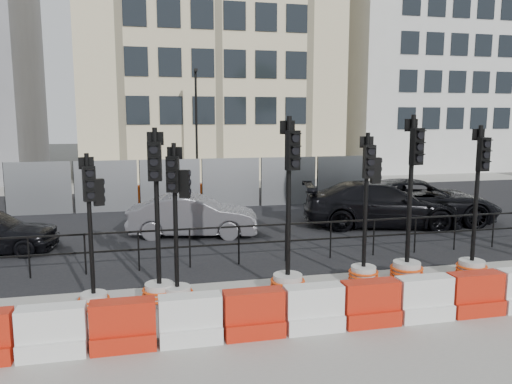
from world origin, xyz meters
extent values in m
plane|color=#51514C|center=(0.00, 0.00, 0.00)|extent=(120.00, 120.00, 0.00)
cube|color=gray|center=(0.00, -3.00, 0.01)|extent=(40.00, 6.00, 0.02)
cube|color=black|center=(0.00, 7.00, 0.01)|extent=(40.00, 14.00, 0.03)
cube|color=gray|center=(0.00, 16.00, 0.01)|extent=(40.00, 4.00, 0.02)
cube|color=beige|center=(2.00, 22.00, 9.00)|extent=(15.00, 10.00, 18.00)
cube|color=silver|center=(17.00, 22.00, 8.00)|extent=(12.00, 9.00, 16.00)
cylinder|color=black|center=(-4.80, 1.20, 0.50)|extent=(0.04, 0.04, 1.00)
cylinder|color=black|center=(-3.60, 1.20, 0.50)|extent=(0.04, 0.04, 1.00)
cylinder|color=black|center=(-2.40, 1.20, 0.50)|extent=(0.04, 0.04, 1.00)
cylinder|color=black|center=(-1.20, 1.20, 0.50)|extent=(0.04, 0.04, 1.00)
cylinder|color=black|center=(0.00, 1.20, 0.50)|extent=(0.04, 0.04, 1.00)
cylinder|color=black|center=(1.20, 1.20, 0.50)|extent=(0.04, 0.04, 1.00)
cylinder|color=black|center=(2.40, 1.20, 0.50)|extent=(0.04, 0.04, 1.00)
cylinder|color=black|center=(3.60, 1.20, 0.50)|extent=(0.04, 0.04, 1.00)
cylinder|color=black|center=(4.80, 1.20, 0.50)|extent=(0.04, 0.04, 1.00)
cylinder|color=black|center=(6.00, 1.20, 0.50)|extent=(0.04, 0.04, 1.00)
cylinder|color=black|center=(7.20, 1.20, 0.50)|extent=(0.04, 0.04, 1.00)
cube|color=black|center=(0.00, 1.20, 0.98)|extent=(18.00, 0.04, 0.04)
cube|color=black|center=(0.00, 1.20, 0.55)|extent=(18.00, 0.04, 0.04)
cube|color=gray|center=(-6.00, 9.00, 1.00)|extent=(2.30, 0.05, 2.00)
cylinder|color=black|center=(-7.15, 9.00, 1.00)|extent=(0.05, 0.05, 2.00)
cube|color=gray|center=(-3.60, 9.00, 1.00)|extent=(2.30, 0.05, 2.00)
cylinder|color=black|center=(-4.75, 9.00, 1.00)|extent=(0.05, 0.05, 2.00)
cube|color=gray|center=(-1.20, 9.00, 1.00)|extent=(2.30, 0.05, 2.00)
cylinder|color=black|center=(-2.35, 9.00, 1.00)|extent=(0.05, 0.05, 2.00)
cube|color=gray|center=(1.20, 9.00, 1.00)|extent=(2.30, 0.05, 2.00)
cylinder|color=black|center=(0.05, 9.00, 1.00)|extent=(0.05, 0.05, 2.00)
cube|color=gray|center=(3.60, 9.00, 1.00)|extent=(2.30, 0.05, 2.00)
cylinder|color=black|center=(2.45, 9.00, 1.00)|extent=(0.05, 0.05, 2.00)
cube|color=gray|center=(6.00, 9.00, 1.00)|extent=(2.30, 0.05, 2.00)
cylinder|color=black|center=(4.85, 9.00, 1.00)|extent=(0.05, 0.05, 2.00)
cube|color=orange|center=(-4.00, 10.50, 0.40)|extent=(1.00, 0.40, 0.80)
cube|color=orange|center=(-2.00, 10.50, 0.40)|extent=(1.00, 0.40, 0.80)
cube|color=orange|center=(0.00, 10.50, 0.40)|extent=(1.00, 0.40, 0.80)
cube|color=orange|center=(2.00, 10.50, 0.40)|extent=(1.00, 0.40, 0.80)
cube|color=orange|center=(4.00, 10.50, 0.40)|extent=(1.00, 0.40, 0.80)
cube|color=orange|center=(6.00, 10.50, 0.40)|extent=(1.00, 0.40, 0.80)
cylinder|color=black|center=(0.50, 15.00, 3.00)|extent=(0.12, 0.12, 6.00)
cube|color=black|center=(0.50, 14.75, 5.90)|extent=(0.12, 0.50, 0.12)
cube|color=white|center=(-3.67, -2.80, 0.15)|extent=(1.00, 0.50, 0.30)
cube|color=white|center=(-3.67, -2.80, 0.55)|extent=(1.00, 0.35, 0.50)
cube|color=red|center=(-2.62, -2.80, 0.15)|extent=(1.00, 0.50, 0.30)
cube|color=red|center=(-2.62, -2.80, 0.55)|extent=(1.00, 0.35, 0.50)
cube|color=white|center=(-1.58, -2.80, 0.15)|extent=(1.00, 0.50, 0.30)
cube|color=white|center=(-1.58, -2.80, 0.55)|extent=(1.00, 0.35, 0.50)
cube|color=red|center=(-0.52, -2.80, 0.15)|extent=(1.00, 0.50, 0.30)
cube|color=red|center=(-0.52, -2.80, 0.55)|extent=(1.00, 0.35, 0.50)
cube|color=white|center=(0.53, -2.80, 0.15)|extent=(1.00, 0.50, 0.30)
cube|color=white|center=(0.53, -2.80, 0.55)|extent=(1.00, 0.35, 0.50)
cube|color=red|center=(1.58, -2.80, 0.15)|extent=(1.00, 0.50, 0.30)
cube|color=red|center=(1.58, -2.80, 0.55)|extent=(1.00, 0.35, 0.50)
cube|color=white|center=(2.63, -2.80, 0.15)|extent=(1.00, 0.50, 0.30)
cube|color=white|center=(2.63, -2.80, 0.55)|extent=(1.00, 0.35, 0.50)
cube|color=red|center=(3.67, -2.80, 0.15)|extent=(1.00, 0.50, 0.30)
cube|color=red|center=(3.67, -2.80, 0.55)|extent=(1.00, 0.35, 0.50)
cylinder|color=beige|center=(-3.22, -1.08, 0.18)|extent=(0.49, 0.49, 0.36)
torus|color=#E0400C|center=(-3.22, -1.08, 0.11)|extent=(0.59, 0.59, 0.05)
torus|color=#E0400C|center=(-3.22, -1.08, 0.18)|extent=(0.59, 0.59, 0.05)
torus|color=#E0400C|center=(-3.22, -1.08, 0.25)|extent=(0.59, 0.59, 0.05)
cylinder|color=black|center=(-3.22, -1.08, 1.63)|extent=(0.08, 0.08, 2.72)
cube|color=black|center=(-3.19, -1.19, 2.45)|extent=(0.25, 0.19, 0.64)
cylinder|color=black|center=(-3.17, -1.25, 2.25)|extent=(0.14, 0.08, 0.14)
cylinder|color=black|center=(-3.17, -1.25, 2.45)|extent=(0.14, 0.08, 0.14)
cylinder|color=black|center=(-3.17, -1.25, 2.65)|extent=(0.14, 0.08, 0.14)
cube|color=black|center=(-3.24, -1.03, 2.81)|extent=(0.27, 0.11, 0.22)
cube|color=black|center=(-3.05, -1.03, 2.27)|extent=(0.21, 0.17, 0.50)
cylinder|color=beige|center=(-2.00, -0.95, 0.21)|extent=(0.56, 0.56, 0.42)
torus|color=#E0400C|center=(-2.00, -0.95, 0.13)|extent=(0.68, 0.68, 0.05)
torus|color=#E0400C|center=(-2.00, -0.95, 0.21)|extent=(0.68, 0.68, 0.05)
torus|color=#E0400C|center=(-2.00, -0.95, 0.29)|extent=(0.68, 0.68, 0.05)
cylinder|color=black|center=(-2.00, -0.95, 1.88)|extent=(0.09, 0.09, 3.13)
cube|color=black|center=(-2.02, -1.07, 2.82)|extent=(0.27, 0.18, 0.73)
cylinder|color=black|center=(-2.04, -1.16, 2.59)|extent=(0.16, 0.08, 0.16)
cylinder|color=black|center=(-2.04, -1.16, 2.82)|extent=(0.16, 0.08, 0.16)
cylinder|color=black|center=(-2.04, -1.16, 3.05)|extent=(0.16, 0.08, 0.16)
cube|color=black|center=(-1.99, -0.89, 3.24)|extent=(0.31, 0.08, 0.25)
cylinder|color=beige|center=(-1.67, -1.11, 0.19)|extent=(0.52, 0.52, 0.38)
torus|color=#E0400C|center=(-1.67, -1.11, 0.11)|extent=(0.62, 0.62, 0.05)
torus|color=#E0400C|center=(-1.67, -1.11, 0.19)|extent=(0.62, 0.62, 0.05)
torus|color=#E0400C|center=(-1.67, -1.11, 0.27)|extent=(0.62, 0.62, 0.05)
cylinder|color=black|center=(-1.67, -1.11, 1.72)|extent=(0.09, 0.09, 2.87)
cube|color=black|center=(-1.70, -1.22, 2.59)|extent=(0.26, 0.20, 0.67)
cylinder|color=black|center=(-1.73, -1.29, 2.38)|extent=(0.15, 0.09, 0.14)
cylinder|color=black|center=(-1.73, -1.29, 2.59)|extent=(0.15, 0.09, 0.14)
cylinder|color=black|center=(-1.73, -1.29, 2.80)|extent=(0.15, 0.09, 0.14)
cube|color=black|center=(-1.65, -1.06, 2.97)|extent=(0.28, 0.12, 0.23)
cube|color=black|center=(-1.49, -1.17, 2.39)|extent=(0.22, 0.18, 0.53)
cylinder|color=beige|center=(0.58, -1.06, 0.22)|extent=(0.60, 0.60, 0.44)
torus|color=#E0400C|center=(0.58, -1.06, 0.13)|extent=(0.72, 0.72, 0.06)
torus|color=#E0400C|center=(0.58, -1.06, 0.22)|extent=(0.72, 0.72, 0.06)
torus|color=#E0400C|center=(0.58, -1.06, 0.31)|extent=(0.72, 0.72, 0.06)
cylinder|color=black|center=(0.58, -1.06, 1.99)|extent=(0.10, 0.10, 3.32)
cube|color=black|center=(0.62, -1.19, 2.99)|extent=(0.30, 0.22, 0.78)
cylinder|color=black|center=(0.64, -1.27, 2.75)|extent=(0.18, 0.10, 0.17)
cylinder|color=black|center=(0.64, -1.27, 2.99)|extent=(0.18, 0.10, 0.17)
cylinder|color=black|center=(0.64, -1.27, 3.24)|extent=(0.18, 0.10, 0.17)
cube|color=black|center=(0.57, -1.00, 3.43)|extent=(0.33, 0.12, 0.27)
cylinder|color=beige|center=(2.40, -0.76, 0.20)|extent=(0.54, 0.54, 0.40)
torus|color=#E0400C|center=(2.40, -0.76, 0.12)|extent=(0.65, 0.65, 0.05)
torus|color=#E0400C|center=(2.40, -0.76, 0.20)|extent=(0.65, 0.65, 0.05)
torus|color=#E0400C|center=(2.40, -0.76, 0.28)|extent=(0.65, 0.65, 0.05)
cylinder|color=black|center=(2.40, -0.76, 1.81)|extent=(0.09, 0.09, 3.01)
cube|color=black|center=(2.40, -0.88, 2.71)|extent=(0.25, 0.15, 0.70)
cylinder|color=black|center=(2.39, -0.96, 2.49)|extent=(0.15, 0.06, 0.15)
cylinder|color=black|center=(2.39, -0.96, 2.71)|extent=(0.15, 0.06, 0.15)
cylinder|color=black|center=(2.39, -0.96, 2.93)|extent=(0.15, 0.06, 0.15)
cube|color=black|center=(2.41, -0.70, 3.11)|extent=(0.30, 0.05, 0.24)
cube|color=black|center=(2.60, -0.77, 2.51)|extent=(0.21, 0.14, 0.55)
cylinder|color=beige|center=(3.42, -0.80, 0.22)|extent=(0.60, 0.60, 0.45)
torus|color=#E0400C|center=(3.42, -0.80, 0.13)|extent=(0.73, 0.73, 0.06)
torus|color=#E0400C|center=(3.42, -0.80, 0.22)|extent=(0.73, 0.73, 0.06)
torus|color=#E0400C|center=(3.42, -0.80, 0.31)|extent=(0.73, 0.73, 0.06)
cylinder|color=black|center=(3.42, -0.80, 2.01)|extent=(0.10, 0.10, 3.35)
cube|color=black|center=(3.45, -0.94, 3.01)|extent=(0.29, 0.21, 0.78)
cylinder|color=black|center=(3.47, -1.02, 2.77)|extent=(0.18, 0.09, 0.17)
cylinder|color=black|center=(3.47, -1.02, 3.01)|extent=(0.18, 0.09, 0.17)
cylinder|color=black|center=(3.47, -1.02, 3.26)|extent=(0.18, 0.09, 0.17)
cube|color=black|center=(3.41, -0.74, 3.46)|extent=(0.33, 0.10, 0.27)
cylinder|color=beige|center=(4.97, -0.94, 0.21)|extent=(0.57, 0.57, 0.42)
torus|color=#E0400C|center=(4.97, -0.94, 0.13)|extent=(0.68, 0.68, 0.05)
torus|color=#E0400C|center=(4.97, -0.94, 0.21)|extent=(0.68, 0.68, 0.05)
torus|color=#E0400C|center=(4.97, -0.94, 0.29)|extent=(0.68, 0.68, 0.05)
cylinder|color=black|center=(4.97, -0.94, 1.89)|extent=(0.09, 0.09, 3.15)
cube|color=black|center=(4.98, -1.07, 2.83)|extent=(0.26, 0.17, 0.73)
cylinder|color=black|center=(4.99, -1.15, 2.60)|extent=(0.16, 0.07, 0.16)
cylinder|color=black|center=(4.99, -1.15, 2.83)|extent=(0.16, 0.07, 0.16)
cylinder|color=black|center=(4.99, -1.15, 3.06)|extent=(0.16, 0.07, 0.16)
cube|color=black|center=(4.97, -0.88, 3.25)|extent=(0.32, 0.06, 0.25)
imported|color=#545459|center=(-0.78, 4.47, 0.64)|extent=(2.95, 4.44, 1.28)
imported|color=black|center=(5.46, 4.45, 0.75)|extent=(4.39, 6.10, 1.50)
imported|color=black|center=(6.95, 4.75, 0.75)|extent=(4.79, 6.48, 1.51)
camera|label=1|loc=(-2.25, -10.51, 3.65)|focal=35.00mm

